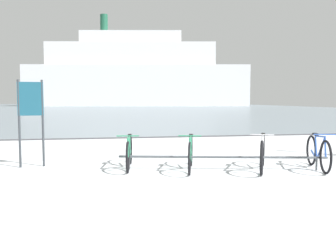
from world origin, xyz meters
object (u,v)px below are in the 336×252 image
(bicycle_0, at_px, (129,153))
(info_sign, at_px, (31,108))
(bicycle_2, at_px, (262,153))
(bicycle_1, at_px, (190,154))
(bicycle_3, at_px, (318,153))
(ferry_ship, at_px, (136,76))

(bicycle_0, distance_m, info_sign, 2.43)
(bicycle_2, distance_m, info_sign, 5.20)
(info_sign, bearing_deg, bicycle_1, -16.23)
(bicycle_1, xyz_separation_m, bicycle_3, (2.77, -0.36, 0.00))
(bicycle_0, bearing_deg, bicycle_2, -14.65)
(bicycle_3, bearing_deg, bicycle_1, 172.57)
(bicycle_0, xyz_separation_m, info_sign, (-2.15, 0.55, 0.98))
(bicycle_0, xyz_separation_m, bicycle_2, (2.80, -0.73, 0.02))
(bicycle_1, relative_size, bicycle_2, 1.01)
(bicycle_1, distance_m, bicycle_3, 2.79)
(bicycle_2, height_order, info_sign, info_sign)
(bicycle_0, distance_m, bicycle_1, 1.36)
(info_sign, xyz_separation_m, ferry_ship, (8.36, 74.41, 5.69))
(bicycle_1, relative_size, ferry_ship, 0.03)
(bicycle_1, distance_m, ferry_ship, 75.86)
(ferry_ship, bearing_deg, bicycle_0, -94.73)
(bicycle_1, bearing_deg, bicycle_2, -10.38)
(bicycle_3, relative_size, ferry_ship, 0.03)
(bicycle_3, distance_m, info_sign, 6.43)
(bicycle_2, relative_size, bicycle_3, 1.00)
(bicycle_2, xyz_separation_m, bicycle_3, (1.25, -0.08, -0.00))
(bicycle_3, distance_m, ferry_ship, 76.09)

